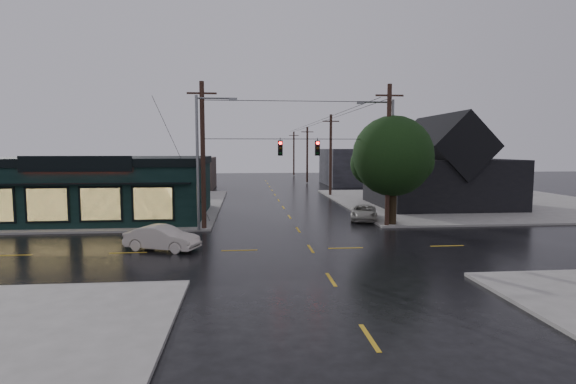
{
  "coord_description": "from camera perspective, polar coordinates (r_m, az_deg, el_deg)",
  "views": [
    {
      "loc": [
        -3.67,
        -24.62,
        5.62
      ],
      "look_at": [
        -0.89,
        4.16,
        2.83
      ],
      "focal_mm": 28.0,
      "sensor_mm": 36.0,
      "label": 1
    }
  ],
  "objects": [
    {
      "name": "utility_pole_nw",
      "position": [
        31.75,
        -10.59,
        -4.78
      ],
      "size": [
        2.0,
        0.32,
        10.15
      ],
      "primitive_type": null,
      "color": "#331F16",
      "rests_on": "ground"
    },
    {
      "name": "corner_tree",
      "position": [
        33.38,
        13.16,
        4.43
      ],
      "size": [
        5.82,
        5.82,
        7.87
      ],
      "color": "black",
      "rests_on": "ground"
    },
    {
      "name": "pizza_shop",
      "position": [
        39.36,
        -22.24,
        0.63
      ],
      "size": [
        16.3,
        12.34,
        4.9
      ],
      "color": "black",
      "rests_on": "ground"
    },
    {
      "name": "utility_pole_far_b",
      "position": [
        73.55,
        2.44,
        1.12
      ],
      "size": [
        2.0,
        0.32,
        9.15
      ],
      "primitive_type": null,
      "color": "#331F16",
      "rests_on": "ground"
    },
    {
      "name": "bg_building_west",
      "position": [
        65.53,
        -14.6,
        2.34
      ],
      "size": [
        12.0,
        10.0,
        4.4
      ],
      "primitive_type": "cube",
      "color": "#3E322D",
      "rests_on": "ground"
    },
    {
      "name": "bg_building_east",
      "position": [
        72.4,
        10.26,
        3.19
      ],
      "size": [
        14.0,
        12.0,
        5.6
      ],
      "primitive_type": "cube",
      "color": "#222327",
      "rests_on": "ground"
    },
    {
      "name": "streetlight_nw",
      "position": [
        31.1,
        -11.25,
        -5.01
      ],
      "size": [
        5.4,
        0.3,
        9.15
      ],
      "primitive_type": null,
      "color": "slate",
      "rests_on": "ground"
    },
    {
      "name": "utility_pole_far_c",
      "position": [
        93.35,
        0.74,
        2.06
      ],
      "size": [
        2.0,
        0.32,
        9.15
      ],
      "primitive_type": null,
      "color": "#331F16",
      "rests_on": "ground"
    },
    {
      "name": "span_signal_assembly",
      "position": [
        31.35,
        1.38,
        5.65
      ],
      "size": [
        13.0,
        0.48,
        1.23
      ],
      "color": "black",
      "rests_on": "ground"
    },
    {
      "name": "utility_pole_ne",
      "position": [
        33.22,
        12.42,
        -4.36
      ],
      "size": [
        2.0,
        0.32,
        10.15
      ],
      "primitive_type": null,
      "color": "#331F16",
      "rests_on": "ground"
    },
    {
      "name": "utility_pole_far_a",
      "position": [
        53.89,
        5.38,
        -0.5
      ],
      "size": [
        2.0,
        0.32,
        9.65
      ],
      "primitive_type": null,
      "color": "#331F16",
      "rests_on": "ground"
    },
    {
      "name": "sidewalk_nw",
      "position": [
        47.84,
        -25.45,
        -1.69
      ],
      "size": [
        28.0,
        28.0,
        0.15
      ],
      "primitive_type": "cube",
      "color": "gray",
      "rests_on": "ground"
    },
    {
      "name": "sedan_cream",
      "position": [
        26.01,
        -15.69,
        -5.64
      ],
      "size": [
        4.4,
        2.86,
        1.37
      ],
      "primitive_type": "imported",
      "rotation": [
        0.0,
        0.0,
        1.2
      ],
      "color": "beige",
      "rests_on": "ground"
    },
    {
      "name": "ne_building",
      "position": [
        45.63,
        18.67,
        3.78
      ],
      "size": [
        12.6,
        11.6,
        8.75
      ],
      "color": "black",
      "rests_on": "ground"
    },
    {
      "name": "sidewalk_ne",
      "position": [
        50.82,
        22.28,
        -1.17
      ],
      "size": [
        28.0,
        28.0,
        0.15
      ],
      "primitive_type": "cube",
      "color": "gray",
      "rests_on": "ground"
    },
    {
      "name": "ground_plane",
      "position": [
        25.52,
        2.9,
        -7.22
      ],
      "size": [
        160.0,
        160.0,
        0.0
      ],
      "primitive_type": "plane",
      "color": "black"
    },
    {
      "name": "suv_silver",
      "position": [
        35.99,
        9.59,
        -2.59
      ],
      "size": [
        2.99,
        4.67,
        1.2
      ],
      "primitive_type": "imported",
      "rotation": [
        0.0,
        0.0,
        -0.25
      ],
      "color": "#ABAA9E",
      "rests_on": "ground"
    },
    {
      "name": "streetlight_ne",
      "position": [
        34.03,
        12.86,
        -4.14
      ],
      "size": [
        5.4,
        0.3,
        9.15
      ],
      "primitive_type": null,
      "color": "slate",
      "rests_on": "ground"
    }
  ]
}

